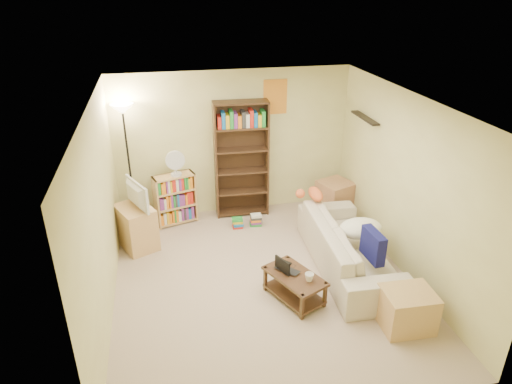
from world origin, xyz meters
The scene contains 19 objects.
room centered at (0.00, 0.01, 1.62)m, with size 4.50×4.54×2.52m.
sofa centered at (1.29, 0.08, 0.34)m, with size 1.02×2.38×0.68m, color beige.
navy_pillow centered at (1.37, -0.43, 0.65)m, with size 0.45×0.13×0.40m, color #131454.
cream_blanket centered at (1.46, 0.13, 0.59)m, with size 0.63×0.45×0.27m, color white.
tabby_cat centered at (1.02, 0.99, 0.77)m, with size 0.54×0.21×0.19m.
coffee_table centered at (0.31, -0.46, 0.23)m, with size 0.76×0.94×0.37m.
laptop centered at (0.27, -0.32, 0.38)m, with size 0.39×0.39×0.03m, color black.
laptop_screen centered at (0.17, -0.37, 0.48)m, with size 0.01×0.27×0.18m, color white.
mug centered at (0.45, -0.62, 0.42)m, with size 0.16×0.16×0.11m, color white.
tv_remote centered at (0.28, -0.17, 0.38)m, with size 0.05×0.15×0.02m, color black.
tv_stand centered at (-1.70, 1.29, 0.34)m, with size 0.45×0.64×0.68m, color tan.
television centered at (-1.70, 1.29, 0.89)m, with size 0.39×0.69×0.41m, color black.
tall_bookshelf centered at (0.10, 2.05, 1.07)m, with size 0.92×0.34×2.02m.
short_bookshelf centered at (-1.07, 1.95, 0.44)m, with size 0.73×0.45×0.88m.
desk_fan centered at (-1.02, 1.91, 1.11)m, with size 0.31×0.18×0.44m.
floor_lamp centered at (-1.75, 2.05, 1.66)m, with size 0.35×0.35×2.08m.
side_table centered at (1.70, 1.70, 0.30)m, with size 0.52×0.52×0.60m, color tan.
end_cabinet centered at (1.47, -1.25, 0.25)m, with size 0.59×0.49×0.49m, color #DEB66C.
book_stacks centered at (0.09, 1.55, 0.10)m, with size 0.51×0.16×0.21m.
Camera 1 is at (-1.21, -5.08, 3.82)m, focal length 32.00 mm.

